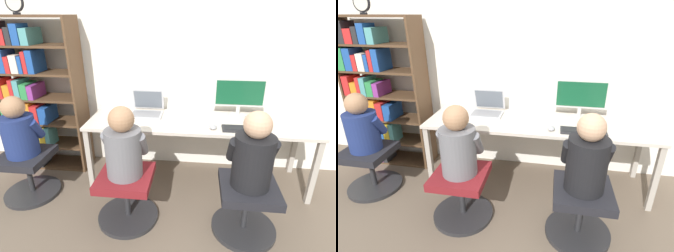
{
  "view_description": "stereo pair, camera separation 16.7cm",
  "coord_description": "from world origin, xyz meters",
  "views": [
    {
      "loc": [
        -0.04,
        -2.16,
        1.71
      ],
      "look_at": [
        -0.29,
        0.13,
        0.72
      ],
      "focal_mm": 28.0,
      "sensor_mm": 36.0,
      "label": 1
    },
    {
      "loc": [
        0.12,
        -2.13,
        1.71
      ],
      "look_at": [
        -0.29,
        0.13,
        0.72
      ],
      "focal_mm": 28.0,
      "sensor_mm": 36.0,
      "label": 2
    }
  ],
  "objects": [
    {
      "name": "office_chair_right",
      "position": [
        -0.6,
        -0.35,
        0.25
      ],
      "size": [
        0.54,
        0.54,
        0.46
      ],
      "color": "#262628",
      "rests_on": "ground_plane"
    },
    {
      "name": "computer_mouse_by_keyboard",
      "position": [
        0.13,
        0.14,
        0.72
      ],
      "size": [
        0.07,
        0.09,
        0.04
      ],
      "color": "#99999E",
      "rests_on": "desk"
    },
    {
      "name": "desk_clock",
      "position": [
        -1.76,
        0.37,
        1.8
      ],
      "size": [
        0.18,
        0.03,
        0.2
      ],
      "color": "black",
      "rests_on": "bookshelf"
    },
    {
      "name": "bookshelf",
      "position": [
        -1.86,
        0.44,
        0.83
      ],
      "size": [
        0.91,
        0.32,
        1.7
      ],
      "color": "#513823",
      "rests_on": "ground_plane"
    },
    {
      "name": "keyboard",
      "position": [
        0.42,
        0.13,
        0.72
      ],
      "size": [
        0.41,
        0.14,
        0.03
      ],
      "color": "#232326",
      "rests_on": "desk"
    },
    {
      "name": "desk",
      "position": [
        0.0,
        0.32,
        0.64
      ],
      "size": [
        2.25,
        0.64,
        0.7
      ],
      "color": "beige",
      "rests_on": "ground_plane"
    },
    {
      "name": "office_chair_left",
      "position": [
        0.41,
        -0.38,
        0.25
      ],
      "size": [
        0.54,
        0.54,
        0.46
      ],
      "color": "#262628",
      "rests_on": "ground_plane"
    },
    {
      "name": "desktop_monitor",
      "position": [
        0.41,
        0.51,
        0.93
      ],
      "size": [
        0.54,
        0.17,
        0.4
      ],
      "color": "beige",
      "rests_on": "desk"
    },
    {
      "name": "ground_plane",
      "position": [
        0.0,
        0.0,
        0.0
      ],
      "size": [
        14.0,
        14.0,
        0.0
      ],
      "primitive_type": "plane",
      "color": "brown"
    },
    {
      "name": "person_at_monitor",
      "position": [
        0.41,
        -0.38,
        0.73
      ],
      "size": [
        0.37,
        0.31,
        0.62
      ],
      "color": "black",
      "rests_on": "office_chair_left"
    },
    {
      "name": "laptop",
      "position": [
        -0.56,
        0.45,
        0.76
      ],
      "size": [
        0.34,
        0.31,
        0.25
      ],
      "color": "#B7B7BC",
      "rests_on": "desk"
    },
    {
      "name": "person_at_laptop",
      "position": [
        -0.6,
        -0.34,
        0.72
      ],
      "size": [
        0.36,
        0.3,
        0.6
      ],
      "color": "slate",
      "rests_on": "office_chair_right"
    },
    {
      "name": "office_chair_side",
      "position": [
        -1.66,
        -0.12,
        0.25
      ],
      "size": [
        0.54,
        0.54,
        0.46
      ],
      "color": "#262628",
      "rests_on": "ground_plane"
    },
    {
      "name": "wall_back",
      "position": [
        0.0,
        0.7,
        1.3
      ],
      "size": [
        10.0,
        0.05,
        2.6
      ],
      "color": "white",
      "rests_on": "ground_plane"
    },
    {
      "name": "person_near_shelf",
      "position": [
        -1.66,
        -0.11,
        0.71
      ],
      "size": [
        0.37,
        0.3,
        0.58
      ],
      "color": "navy",
      "rests_on": "office_chair_side"
    }
  ]
}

